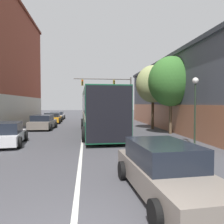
% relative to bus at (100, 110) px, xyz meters
% --- Properties ---
extents(lane_center_line, '(0.14, 42.61, 0.01)m').
position_rel_bus_xyz_m(lane_center_line, '(-1.34, 1.23, -1.95)').
color(lane_center_line, silver).
rests_on(lane_center_line, ground_plane).
extents(building_right_storefront, '(9.00, 23.66, 6.68)m').
position_rel_bus_xyz_m(building_right_storefront, '(10.45, 3.37, 1.51)').
color(building_right_storefront, '#4C515B').
rests_on(building_right_storefront, ground_plane).
extents(bus, '(3.18, 11.50, 3.48)m').
position_rel_bus_xyz_m(bus, '(0.00, 0.00, 0.00)').
color(bus, '#145133').
rests_on(bus, ground_plane).
extents(hatchback_foreground, '(2.14, 4.63, 1.36)m').
position_rel_bus_xyz_m(hatchback_foreground, '(1.01, -11.81, -1.31)').
color(hatchback_foreground, slate).
rests_on(hatchback_foreground, ground_plane).
extents(parked_car_left_near, '(2.28, 4.08, 1.36)m').
position_rel_bus_xyz_m(parked_car_left_near, '(-5.15, 3.74, -1.30)').
color(parked_car_left_near, slate).
rests_on(parked_car_left_near, ground_plane).
extents(parked_car_left_mid, '(2.24, 4.38, 1.28)m').
position_rel_bus_xyz_m(parked_car_left_mid, '(-5.29, 10.68, -1.33)').
color(parked_car_left_mid, orange).
rests_on(parked_car_left_mid, ground_plane).
extents(parked_car_left_far, '(2.44, 4.03, 1.34)m').
position_rel_bus_xyz_m(parked_car_left_far, '(-5.76, -4.09, -1.32)').
color(parked_car_left_far, silver).
rests_on(parked_car_left_far, ground_plane).
extents(parked_car_left_distant, '(2.16, 4.69, 1.19)m').
position_rel_bus_xyz_m(parked_car_left_distant, '(-5.49, 16.44, -1.37)').
color(parked_car_left_distant, silver).
rests_on(parked_car_left_distant, ground_plane).
extents(traffic_signal_gantry, '(7.94, 0.36, 6.09)m').
position_rel_bus_xyz_m(traffic_signal_gantry, '(2.69, 12.53, 2.48)').
color(traffic_signal_gantry, '#514C47').
rests_on(traffic_signal_gantry, ground_plane).
extents(street_lamp, '(0.36, 0.36, 3.94)m').
position_rel_bus_xyz_m(street_lamp, '(5.20, -5.37, 0.55)').
color(street_lamp, '#233323').
rests_on(street_lamp, ground_plane).
extents(street_tree_near, '(3.62, 3.26, 6.19)m').
position_rel_bus_xyz_m(street_tree_near, '(5.64, -0.56, 2.24)').
color(street_tree_near, brown).
rests_on(street_tree_near, ground_plane).
extents(street_tree_far, '(3.24, 2.92, 6.09)m').
position_rel_bus_xyz_m(street_tree_far, '(5.26, 2.94, 2.34)').
color(street_tree_far, '#4C3823').
rests_on(street_tree_far, ground_plane).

